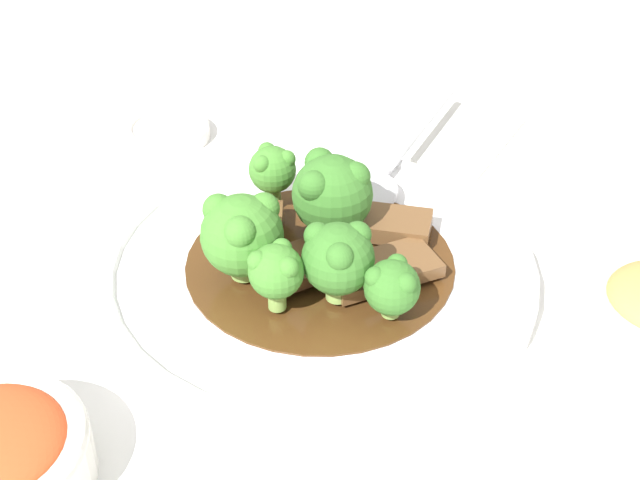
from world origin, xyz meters
TOP-DOWN VIEW (x-y plane):
  - ground_plane at (0.00, 0.00)m, footprint 4.00×4.00m
  - main_plate at (0.00, 0.00)m, footprint 0.30×0.30m
  - beef_strip_0 at (0.01, 0.04)m, footprint 0.07×0.04m
  - beef_strip_1 at (-0.01, 0.01)m, footprint 0.08×0.08m
  - beef_strip_2 at (-0.01, -0.04)m, footprint 0.08×0.08m
  - beef_strip_3 at (0.04, -0.03)m, footprint 0.04×0.07m
  - beef_strip_4 at (0.06, -0.00)m, footprint 0.05×0.04m
  - broccoli_floret_0 at (-0.06, 0.01)m, footprint 0.03×0.03m
  - broccoli_floret_1 at (0.03, 0.00)m, footprint 0.06×0.06m
  - broccoli_floret_2 at (-0.04, -0.02)m, footprint 0.05×0.05m
  - broccoli_floret_3 at (-0.04, -0.06)m, footprint 0.04×0.04m
  - broccoli_floret_4 at (0.05, 0.05)m, footprint 0.03×0.03m
  - broccoli_floret_5 at (-0.03, 0.04)m, footprint 0.05×0.05m
  - serving_spoon at (0.09, -0.01)m, footprint 0.23×0.06m
  - sauce_dish at (0.15, 0.18)m, footprint 0.07×0.07m
  - paper_napkin at (0.22, -0.04)m, footprint 0.13×0.13m

SIDE VIEW (x-z plane):
  - ground_plane at x=0.00m, z-range 0.00..0.00m
  - paper_napkin at x=0.22m, z-range 0.00..0.01m
  - sauce_dish at x=0.15m, z-range 0.00..0.01m
  - main_plate at x=0.00m, z-range 0.00..0.02m
  - beef_strip_1 at x=-0.01m, z-range 0.02..0.03m
  - beef_strip_2 at x=-0.01m, z-range 0.02..0.03m
  - beef_strip_4 at x=0.06m, z-range 0.02..0.03m
  - beef_strip_3 at x=0.04m, z-range 0.02..0.03m
  - beef_strip_0 at x=0.01m, z-range 0.02..0.03m
  - serving_spoon at x=0.09m, z-range 0.02..0.03m
  - broccoli_floret_3 at x=-0.04m, z-range 0.02..0.06m
  - broccoli_floret_0 at x=-0.06m, z-range 0.03..0.07m
  - broccoli_floret_4 at x=0.05m, z-range 0.03..0.07m
  - broccoli_floret_2 at x=-0.04m, z-range 0.02..0.08m
  - broccoli_floret_5 at x=-0.03m, z-range 0.02..0.08m
  - broccoli_floret_1 at x=0.03m, z-range 0.02..0.09m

